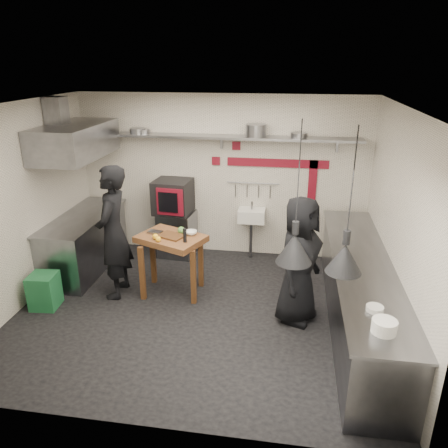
# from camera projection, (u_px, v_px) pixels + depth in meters

# --- Properties ---
(floor) EXTENTS (5.00, 5.00, 0.00)m
(floor) POSITION_uv_depth(u_px,v_px,m) (198.00, 311.00, 6.15)
(floor) COLOR black
(floor) RESTS_ON ground
(ceiling) EXTENTS (5.00, 5.00, 0.00)m
(ceiling) POSITION_uv_depth(u_px,v_px,m) (193.00, 106.00, 5.15)
(ceiling) COLOR silver
(ceiling) RESTS_ON floor
(wall_back) EXTENTS (5.00, 0.04, 2.80)m
(wall_back) POSITION_uv_depth(u_px,v_px,m) (222.00, 177.00, 7.59)
(wall_back) COLOR silver
(wall_back) RESTS_ON floor
(wall_front) EXTENTS (5.00, 0.04, 2.80)m
(wall_front) POSITION_uv_depth(u_px,v_px,m) (143.00, 301.00, 3.71)
(wall_front) COLOR silver
(wall_front) RESTS_ON floor
(wall_left) EXTENTS (0.04, 4.20, 2.80)m
(wall_left) POSITION_uv_depth(u_px,v_px,m) (19.00, 208.00, 6.01)
(wall_left) COLOR silver
(wall_left) RESTS_ON floor
(wall_right) EXTENTS (0.04, 4.20, 2.80)m
(wall_right) POSITION_uv_depth(u_px,v_px,m) (398.00, 228.00, 5.29)
(wall_right) COLOR silver
(wall_right) RESTS_ON floor
(red_band_horiz) EXTENTS (1.70, 0.02, 0.14)m
(red_band_horiz) POSITION_uv_depth(u_px,v_px,m) (277.00, 163.00, 7.33)
(red_band_horiz) COLOR maroon
(red_band_horiz) RESTS_ON wall_back
(red_band_vert) EXTENTS (0.14, 0.02, 1.10)m
(red_band_vert) POSITION_uv_depth(u_px,v_px,m) (312.00, 192.00, 7.41)
(red_band_vert) COLOR maroon
(red_band_vert) RESTS_ON wall_back
(red_tile_a) EXTENTS (0.14, 0.02, 0.14)m
(red_tile_a) POSITION_uv_depth(u_px,v_px,m) (236.00, 146.00, 7.34)
(red_tile_a) COLOR maroon
(red_tile_a) RESTS_ON wall_back
(red_tile_b) EXTENTS (0.14, 0.02, 0.14)m
(red_tile_b) POSITION_uv_depth(u_px,v_px,m) (216.00, 161.00, 7.48)
(red_tile_b) COLOR maroon
(red_tile_b) RESTS_ON wall_back
(back_shelf) EXTENTS (4.60, 0.34, 0.04)m
(back_shelf) POSITION_uv_depth(u_px,v_px,m) (220.00, 137.00, 7.16)
(back_shelf) COLOR slate
(back_shelf) RESTS_ON wall_back
(shelf_bracket_left) EXTENTS (0.04, 0.06, 0.24)m
(shelf_bracket_left) POSITION_uv_depth(u_px,v_px,m) (114.00, 138.00, 7.61)
(shelf_bracket_left) COLOR slate
(shelf_bracket_left) RESTS_ON wall_back
(shelf_bracket_mid) EXTENTS (0.04, 0.06, 0.24)m
(shelf_bracket_mid) POSITION_uv_depth(u_px,v_px,m) (222.00, 141.00, 7.34)
(shelf_bracket_mid) COLOR slate
(shelf_bracket_mid) RESTS_ON wall_back
(shelf_bracket_right) EXTENTS (0.04, 0.06, 0.24)m
(shelf_bracket_right) POSITION_uv_depth(u_px,v_px,m) (337.00, 145.00, 7.06)
(shelf_bracket_right) COLOR slate
(shelf_bracket_right) RESTS_ON wall_back
(pan_far_left) EXTENTS (0.32, 0.32, 0.09)m
(pan_far_left) POSITION_uv_depth(u_px,v_px,m) (138.00, 131.00, 7.35)
(pan_far_left) COLOR slate
(pan_far_left) RESTS_ON back_shelf
(pan_mid_left) EXTENTS (0.29, 0.29, 0.07)m
(pan_mid_left) POSITION_uv_depth(u_px,v_px,m) (143.00, 132.00, 7.33)
(pan_mid_left) COLOR slate
(pan_mid_left) RESTS_ON back_shelf
(stock_pot) EXTENTS (0.39, 0.39, 0.20)m
(stock_pot) POSITION_uv_depth(u_px,v_px,m) (256.00, 130.00, 7.04)
(stock_pot) COLOR slate
(stock_pot) RESTS_ON back_shelf
(pan_right) EXTENTS (0.29, 0.29, 0.08)m
(pan_right) POSITION_uv_depth(u_px,v_px,m) (299.00, 135.00, 6.96)
(pan_right) COLOR slate
(pan_right) RESTS_ON back_shelf
(oven_stand) EXTENTS (0.64, 0.59, 0.80)m
(oven_stand) POSITION_uv_depth(u_px,v_px,m) (177.00, 234.00, 7.78)
(oven_stand) COLOR slate
(oven_stand) RESTS_ON floor
(combi_oven) EXTENTS (0.66, 0.62, 0.58)m
(combi_oven) POSITION_uv_depth(u_px,v_px,m) (173.00, 196.00, 7.55)
(combi_oven) COLOR black
(combi_oven) RESTS_ON oven_stand
(oven_door) EXTENTS (0.46, 0.07, 0.46)m
(oven_door) POSITION_uv_depth(u_px,v_px,m) (170.00, 202.00, 7.26)
(oven_door) COLOR maroon
(oven_door) RESTS_ON combi_oven
(oven_glass) EXTENTS (0.34, 0.05, 0.34)m
(oven_glass) POSITION_uv_depth(u_px,v_px,m) (168.00, 203.00, 7.23)
(oven_glass) COLOR black
(oven_glass) RESTS_ON oven_door
(hand_sink) EXTENTS (0.46, 0.34, 0.22)m
(hand_sink) POSITION_uv_depth(u_px,v_px,m) (252.00, 215.00, 7.56)
(hand_sink) COLOR silver
(hand_sink) RESTS_ON wall_back
(sink_tap) EXTENTS (0.03, 0.03, 0.14)m
(sink_tap) POSITION_uv_depth(u_px,v_px,m) (252.00, 206.00, 7.50)
(sink_tap) COLOR slate
(sink_tap) RESTS_ON hand_sink
(sink_drain) EXTENTS (0.06, 0.06, 0.66)m
(sink_drain) POSITION_uv_depth(u_px,v_px,m) (251.00, 240.00, 7.68)
(sink_drain) COLOR slate
(sink_drain) RESTS_ON floor
(utensil_rail) EXTENTS (0.90, 0.02, 0.02)m
(utensil_rail) POSITION_uv_depth(u_px,v_px,m) (253.00, 183.00, 7.50)
(utensil_rail) COLOR slate
(utensil_rail) RESTS_ON wall_back
(counter_right) EXTENTS (0.70, 3.80, 0.90)m
(counter_right) POSITION_uv_depth(u_px,v_px,m) (359.00, 295.00, 5.67)
(counter_right) COLOR slate
(counter_right) RESTS_ON floor
(counter_right_top) EXTENTS (0.76, 3.90, 0.03)m
(counter_right_top) POSITION_uv_depth(u_px,v_px,m) (363.00, 263.00, 5.51)
(counter_right_top) COLOR slate
(counter_right_top) RESTS_ON counter_right
(plate_stack) EXTENTS (0.25, 0.25, 0.13)m
(plate_stack) POSITION_uv_depth(u_px,v_px,m) (384.00, 326.00, 4.06)
(plate_stack) COLOR silver
(plate_stack) RESTS_ON counter_right_top
(small_bowl_right) EXTENTS (0.22, 0.22, 0.05)m
(small_bowl_right) POSITION_uv_depth(u_px,v_px,m) (375.00, 309.00, 4.42)
(small_bowl_right) COLOR silver
(small_bowl_right) RESTS_ON counter_right_top
(counter_left) EXTENTS (0.70, 1.90, 0.90)m
(counter_left) POSITION_uv_depth(u_px,v_px,m) (85.00, 243.00, 7.27)
(counter_left) COLOR slate
(counter_left) RESTS_ON floor
(counter_left_top) EXTENTS (0.76, 2.00, 0.03)m
(counter_left_top) POSITION_uv_depth(u_px,v_px,m) (82.00, 217.00, 7.10)
(counter_left_top) COLOR slate
(counter_left_top) RESTS_ON counter_left
(extractor_hood) EXTENTS (0.78, 1.60, 0.50)m
(extractor_hood) POSITION_uv_depth(u_px,v_px,m) (75.00, 141.00, 6.66)
(extractor_hood) COLOR slate
(extractor_hood) RESTS_ON ceiling
(hood_duct) EXTENTS (0.28, 0.28, 0.50)m
(hood_duct) POSITION_uv_depth(u_px,v_px,m) (56.00, 114.00, 6.55)
(hood_duct) COLOR slate
(hood_duct) RESTS_ON ceiling
(green_bin) EXTENTS (0.39, 0.39, 0.50)m
(green_bin) POSITION_uv_depth(u_px,v_px,m) (44.00, 291.00, 6.17)
(green_bin) COLOR #1B6235
(green_bin) RESTS_ON floor
(prep_table) EXTENTS (1.10, 0.94, 0.92)m
(prep_table) POSITION_uv_depth(u_px,v_px,m) (172.00, 265.00, 6.48)
(prep_table) COLOR brown
(prep_table) RESTS_ON floor
(cutting_board) EXTENTS (0.43, 0.37, 0.02)m
(cutting_board) POSITION_uv_depth(u_px,v_px,m) (171.00, 236.00, 6.29)
(cutting_board) COLOR #543219
(cutting_board) RESTS_ON prep_table
(pepper_mill) EXTENTS (0.07, 0.07, 0.20)m
(pepper_mill) POSITION_uv_depth(u_px,v_px,m) (185.00, 235.00, 6.08)
(pepper_mill) COLOR black
(pepper_mill) RESTS_ON prep_table
(lemon_a) EXTENTS (0.09, 0.09, 0.09)m
(lemon_a) POSITION_uv_depth(u_px,v_px,m) (155.00, 237.00, 6.19)
(lemon_a) COLOR yellow
(lemon_a) RESTS_ON prep_table
(lemon_b) EXTENTS (0.10, 0.10, 0.08)m
(lemon_b) POSITION_uv_depth(u_px,v_px,m) (158.00, 239.00, 6.11)
(lemon_b) COLOR yellow
(lemon_b) RESTS_ON prep_table
(veg_ball) EXTENTS (0.15, 0.15, 0.11)m
(veg_ball) POSITION_uv_depth(u_px,v_px,m) (181.00, 230.00, 6.39)
(veg_ball) COLOR #51893C
(veg_ball) RESTS_ON prep_table
(steel_tray) EXTENTS (0.23, 0.18, 0.03)m
(steel_tray) POSITION_uv_depth(u_px,v_px,m) (155.00, 232.00, 6.42)
(steel_tray) COLOR slate
(steel_tray) RESTS_ON prep_table
(bowl) EXTENTS (0.19, 0.19, 0.06)m
(bowl) POSITION_uv_depth(u_px,v_px,m) (191.00, 233.00, 6.36)
(bowl) COLOR silver
(bowl) RESTS_ON prep_table
(heat_lamp_near) EXTENTS (0.49, 0.49, 1.50)m
(heat_lamp_near) POSITION_uv_depth(u_px,v_px,m) (298.00, 195.00, 4.37)
(heat_lamp_near) COLOR black
(heat_lamp_near) RESTS_ON ceiling
(heat_lamp_far) EXTENTS (0.36, 0.36, 1.41)m
(heat_lamp_far) POSITION_uv_depth(u_px,v_px,m) (350.00, 203.00, 3.98)
(heat_lamp_far) COLOR black
(heat_lamp_far) RESTS_ON ceiling
(chef_left) EXTENTS (0.52, 0.75, 1.97)m
(chef_left) POSITION_uv_depth(u_px,v_px,m) (113.00, 233.00, 6.26)
(chef_left) COLOR black
(chef_left) RESTS_ON floor
(chef_right) EXTENTS (0.85, 1.00, 1.73)m
(chef_right) POSITION_uv_depth(u_px,v_px,m) (299.00, 260.00, 5.68)
(chef_right) COLOR black
(chef_right) RESTS_ON floor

